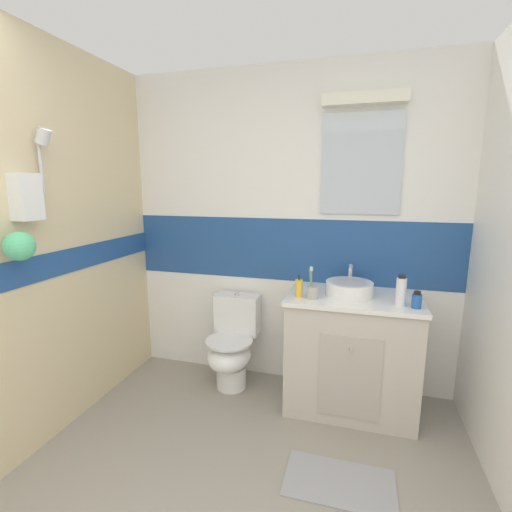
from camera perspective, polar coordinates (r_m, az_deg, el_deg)
The scene contains 11 objects.
ground_plane at distance 2.34m, azimuth -2.23°, elevation -32.90°, with size 3.20×3.48×0.04m, color gray.
wall_back_tiled at distance 2.92m, azimuth 5.41°, elevation 4.23°, with size 3.20×0.20×2.50m.
wall_left_shower_alcove at distance 2.50m, azimuth -33.40°, elevation 1.07°, with size 0.28×3.48×2.50m.
vanity_cabinet at distance 2.78m, azimuth 14.78°, elevation -14.41°, with size 0.91×0.58×0.85m.
sink_basin at distance 2.60m, azimuth 14.52°, elevation -4.93°, with size 0.32×0.37×0.19m.
toilet at distance 2.99m, azimuth -3.77°, elevation -13.86°, with size 0.37×0.50×0.74m.
toothbrush_cup at distance 2.49m, azimuth 8.91°, elevation -5.51°, with size 0.08×0.08×0.22m.
soap_dispenser at distance 2.51m, azimuth 6.80°, elevation -5.05°, with size 0.05×0.05×0.16m.
shampoo_bottle_tall at distance 2.48m, azimuth 21.94°, elevation -5.17°, with size 0.06×0.06×0.20m.
lotion_bottle_short at distance 2.48m, azimuth 24.07°, elevation -6.43°, with size 0.06×0.06×0.11m.
bath_mat at distance 2.38m, azimuth 13.05°, elevation -31.54°, with size 0.60×0.34×0.01m, color #99999E.
Camera 1 is at (0.53, -0.40, 1.60)m, focal length 25.30 mm.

